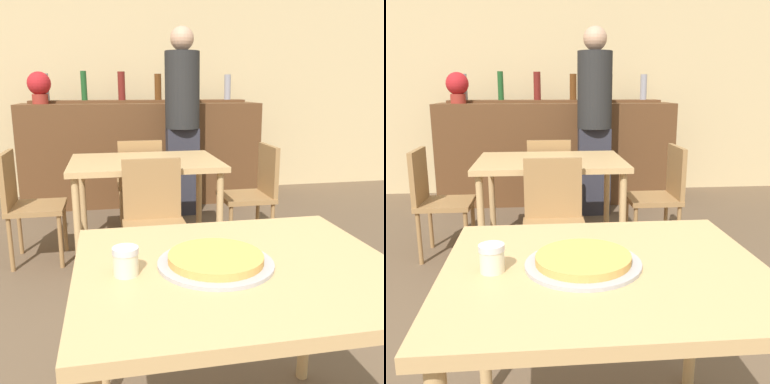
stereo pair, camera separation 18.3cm
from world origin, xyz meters
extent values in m
cube|color=#D1B784|center=(0.00, 4.12, 1.40)|extent=(8.00, 0.05, 2.80)
cube|color=tan|center=(0.00, 0.00, 0.72)|extent=(1.00, 0.85, 0.04)
cylinder|color=tan|center=(-0.44, 0.37, 0.35)|extent=(0.05, 0.05, 0.70)
cylinder|color=tan|center=(0.44, 0.37, 0.35)|extent=(0.05, 0.05, 0.70)
cube|color=tan|center=(-0.11, 2.01, 0.73)|extent=(1.11, 0.84, 0.04)
cylinder|color=tan|center=(-0.61, 1.65, 0.35)|extent=(0.05, 0.05, 0.71)
cylinder|color=tan|center=(0.39, 1.65, 0.35)|extent=(0.05, 0.05, 0.71)
cylinder|color=tan|center=(-0.61, 2.37, 0.35)|extent=(0.05, 0.05, 0.71)
cylinder|color=tan|center=(0.39, 2.37, 0.35)|extent=(0.05, 0.05, 0.71)
cube|color=brown|center=(0.00, 3.61, 0.56)|extent=(2.60, 0.56, 1.11)
cube|color=brown|center=(0.00, 3.75, 1.13)|extent=(2.39, 0.24, 0.03)
cylinder|color=#9999A3|center=(-1.02, 3.75, 1.28)|extent=(0.08, 0.08, 0.28)
cylinder|color=#1E5123|center=(-0.61, 3.75, 1.30)|extent=(0.06, 0.06, 0.31)
cylinder|color=maroon|center=(-0.20, 3.75, 1.30)|extent=(0.08, 0.08, 0.31)
cylinder|color=#5B3314|center=(0.20, 3.75, 1.29)|extent=(0.08, 0.08, 0.29)
cylinder|color=#5B3314|center=(0.61, 3.75, 1.28)|extent=(0.09, 0.09, 0.29)
cylinder|color=#9999A3|center=(1.02, 3.75, 1.28)|extent=(0.08, 0.08, 0.28)
cube|color=olive|center=(-0.11, 1.34, 0.42)|extent=(0.40, 0.40, 0.04)
cube|color=olive|center=(-0.11, 1.52, 0.63)|extent=(0.38, 0.04, 0.40)
cylinder|color=olive|center=(-0.28, 1.17, 0.20)|extent=(0.03, 0.03, 0.40)
cylinder|color=olive|center=(0.06, 1.17, 0.20)|extent=(0.03, 0.03, 0.40)
cylinder|color=olive|center=(-0.28, 1.51, 0.20)|extent=(0.03, 0.03, 0.40)
cylinder|color=olive|center=(0.06, 1.51, 0.20)|extent=(0.03, 0.03, 0.40)
cube|color=olive|center=(-0.11, 2.68, 0.42)|extent=(0.40, 0.40, 0.04)
cube|color=olive|center=(-0.11, 2.49, 0.63)|extent=(0.38, 0.04, 0.40)
cylinder|color=olive|center=(0.06, 2.85, 0.20)|extent=(0.03, 0.03, 0.40)
cylinder|color=olive|center=(-0.28, 2.85, 0.20)|extent=(0.03, 0.03, 0.40)
cylinder|color=olive|center=(0.06, 2.51, 0.20)|extent=(0.03, 0.03, 0.40)
cylinder|color=olive|center=(-0.28, 2.51, 0.20)|extent=(0.03, 0.03, 0.40)
cube|color=olive|center=(-0.92, 2.01, 0.42)|extent=(0.40, 0.40, 0.04)
cube|color=olive|center=(-1.10, 2.01, 0.63)|extent=(0.04, 0.38, 0.40)
cylinder|color=olive|center=(-0.75, 1.84, 0.20)|extent=(0.03, 0.03, 0.40)
cylinder|color=olive|center=(-0.75, 2.18, 0.20)|extent=(0.03, 0.03, 0.40)
cylinder|color=olive|center=(-1.09, 1.84, 0.20)|extent=(0.03, 0.03, 0.40)
cylinder|color=olive|center=(-1.09, 2.18, 0.20)|extent=(0.03, 0.03, 0.40)
cube|color=olive|center=(0.70, 2.01, 0.42)|extent=(0.40, 0.40, 0.04)
cube|color=olive|center=(0.88, 2.01, 0.63)|extent=(0.04, 0.38, 0.40)
cylinder|color=olive|center=(0.53, 2.18, 0.20)|extent=(0.03, 0.03, 0.40)
cylinder|color=olive|center=(0.53, 1.84, 0.20)|extent=(0.03, 0.03, 0.40)
cylinder|color=olive|center=(0.87, 2.18, 0.20)|extent=(0.03, 0.03, 0.40)
cylinder|color=olive|center=(0.87, 1.84, 0.20)|extent=(0.03, 0.03, 0.40)
cylinder|color=#A3A3A8|center=(-0.07, 0.00, 0.75)|extent=(0.36, 0.36, 0.01)
cylinder|color=gold|center=(-0.07, 0.00, 0.77)|extent=(0.30, 0.30, 0.02)
cylinder|color=beige|center=(-0.34, -0.02, 0.78)|extent=(0.07, 0.07, 0.07)
cylinder|color=silver|center=(-0.34, -0.02, 0.82)|extent=(0.08, 0.08, 0.02)
cube|color=#2D2D38|center=(0.36, 3.03, 0.44)|extent=(0.32, 0.18, 0.88)
cylinder|color=#262626|center=(0.36, 3.03, 1.25)|extent=(0.34, 0.34, 0.74)
sphere|color=tan|center=(0.36, 3.03, 1.73)|extent=(0.23, 0.23, 0.23)
cylinder|color=maroon|center=(-1.05, 3.56, 1.16)|extent=(0.16, 0.16, 0.10)
sphere|color=red|center=(-1.05, 3.56, 1.32)|extent=(0.24, 0.24, 0.24)
camera|label=1|loc=(-0.38, -1.19, 1.28)|focal=40.00mm
camera|label=2|loc=(-0.20, -1.22, 1.28)|focal=40.00mm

